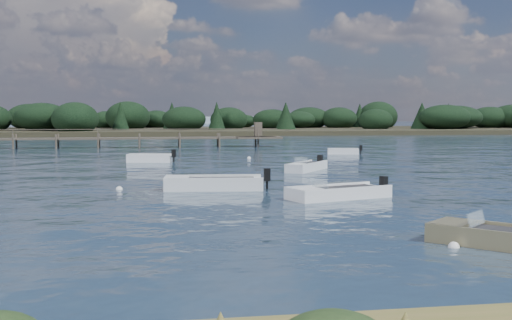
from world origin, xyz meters
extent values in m
plane|color=#162535|center=(0.00, 60.00, 0.00)|extent=(400.00, 400.00, 0.00)
cube|color=#6C6548|center=(1.70, -6.00, 0.09)|extent=(3.97, 4.18, 0.64)
cube|color=#6C6548|center=(0.64, -4.80, 0.47)|extent=(1.72, 1.69, 0.13)
cube|color=#6C6548|center=(1.16, -6.48, 0.47)|extent=(2.88, 3.22, 0.13)
cube|color=silver|center=(1.08, -5.30, 0.69)|extent=(0.93, 0.85, 0.38)
cube|color=silver|center=(0.06, 4.52, 0.09)|extent=(4.78, 3.00, 0.65)
cube|color=silver|center=(-1.56, 3.99, 0.48)|extent=(1.50, 1.77, 0.13)
cube|color=black|center=(0.40, 4.64, 0.40)|extent=(3.32, 2.23, 0.11)
cube|color=silver|center=(0.30, 3.78, 0.48)|extent=(4.29, 1.51, 0.13)
cube|color=silver|center=(-0.19, 5.27, 0.48)|extent=(4.29, 1.51, 0.13)
cube|color=black|center=(2.38, 5.29, 0.59)|extent=(0.35, 0.38, 0.51)
cylinder|color=black|center=(2.38, 5.29, 0.14)|extent=(0.12, 0.12, 0.51)
cube|color=silver|center=(-0.88, 4.21, 0.70)|extent=(0.52, 1.19, 0.39)
cube|color=silver|center=(-4.92, 8.60, 0.11)|extent=(4.82, 2.27, 0.78)
cube|color=silver|center=(-6.68, 8.80, 0.57)|extent=(1.28, 1.71, 0.16)
cube|color=black|center=(-4.55, 8.56, 0.48)|extent=(3.30, 1.76, 0.13)
cube|color=silver|center=(-5.01, 7.79, 0.57)|extent=(4.64, 0.64, 0.16)
cube|color=silver|center=(-4.83, 9.42, 0.57)|extent=(4.64, 0.64, 0.16)
cube|color=black|center=(-2.37, 8.32, 0.70)|extent=(0.35, 0.41, 0.61)
cylinder|color=black|center=(-2.37, 8.32, 0.17)|extent=(0.12, 0.12, 0.61)
cube|color=silver|center=(9.27, 33.48, 0.09)|extent=(2.93, 1.76, 0.64)
cube|color=silver|center=(8.26, 33.74, 0.47)|extent=(0.89, 1.12, 0.13)
cube|color=black|center=(9.48, 33.43, 0.39)|extent=(2.03, 1.32, 0.11)
cube|color=silver|center=(9.14, 33.00, 0.47)|extent=(2.69, 0.80, 0.13)
cube|color=silver|center=(9.39, 33.96, 0.47)|extent=(2.69, 0.80, 0.13)
cube|color=black|center=(10.79, 33.08, 0.58)|extent=(0.33, 0.37, 0.50)
cylinder|color=black|center=(10.79, 33.08, 0.14)|extent=(0.11, 0.11, 0.50)
cube|color=silver|center=(-7.93, 26.74, 0.11)|extent=(3.41, 1.89, 0.75)
cube|color=silver|center=(-9.13, 26.98, 0.55)|extent=(0.98, 1.29, 0.15)
cube|color=black|center=(-7.68, 26.69, 0.46)|extent=(2.35, 1.44, 0.13)
cube|color=silver|center=(-8.05, 26.17, 0.55)|extent=(3.18, 0.75, 0.15)
cube|color=silver|center=(-7.82, 27.31, 0.55)|extent=(3.18, 0.75, 0.15)
cube|color=black|center=(-6.12, 26.38, 0.68)|extent=(0.37, 0.42, 0.59)
cylinder|color=black|center=(-6.12, 26.38, 0.16)|extent=(0.13, 0.13, 0.59)
cube|color=silver|center=(1.96, 17.71, 0.10)|extent=(3.56, 4.31, 0.67)
cube|color=silver|center=(0.98, 16.34, 0.49)|extent=(1.50, 1.50, 0.13)
cube|color=black|center=(2.16, 18.00, 0.41)|extent=(2.54, 3.02, 0.12)
cube|color=silver|center=(2.40, 17.40, 0.49)|extent=(2.67, 3.68, 0.13)
cube|color=silver|center=(1.51, 18.03, 0.49)|extent=(2.67, 3.68, 0.13)
cube|color=black|center=(3.37, 19.69, 0.61)|extent=(0.42, 0.41, 0.53)
cylinder|color=black|center=(3.37, 19.69, 0.14)|extent=(0.13, 0.13, 0.53)
cube|color=silver|center=(1.39, 16.92, 0.72)|extent=(0.80, 0.63, 0.40)
sphere|color=silver|center=(0.17, -5.81, 0.00)|extent=(0.32, 0.32, 0.32)
sphere|color=silver|center=(-9.40, 9.32, 0.00)|extent=(0.32, 0.32, 0.32)
sphere|color=silver|center=(0.07, 29.40, 0.00)|extent=(0.32, 0.32, 0.32)
cube|color=#494035|center=(4.00, 48.00, 1.00)|extent=(5.00, 3.20, 0.18)
cube|color=#494035|center=(4.00, 48.00, 1.90)|extent=(0.80, 0.80, 1.60)
cylinder|color=#494035|center=(-21.73, 47.15, 0.40)|extent=(0.20, 0.20, 2.20)
cylinder|color=#494035|center=(-21.73, 48.85, 0.40)|extent=(0.20, 0.20, 2.20)
cylinder|color=#494035|center=(-17.47, 47.15, 0.40)|extent=(0.20, 0.20, 2.20)
cylinder|color=#494035|center=(-17.47, 48.85, 0.40)|extent=(0.20, 0.20, 2.20)
cylinder|color=#494035|center=(-13.20, 47.15, 0.40)|extent=(0.20, 0.20, 2.20)
cylinder|color=#494035|center=(-13.20, 48.85, 0.40)|extent=(0.20, 0.20, 2.20)
cylinder|color=#494035|center=(-8.93, 47.15, 0.40)|extent=(0.20, 0.20, 2.20)
cylinder|color=#494035|center=(-8.93, 48.85, 0.40)|extent=(0.20, 0.20, 2.20)
cylinder|color=#494035|center=(-4.67, 47.15, 0.40)|extent=(0.20, 0.20, 2.20)
cylinder|color=#494035|center=(-4.67, 48.85, 0.40)|extent=(0.20, 0.20, 2.20)
cylinder|color=#494035|center=(-0.40, 47.15, 0.40)|extent=(0.20, 0.20, 2.20)
cylinder|color=#494035|center=(-0.40, 48.85, 0.40)|extent=(0.20, 0.20, 2.20)
cylinder|color=#494035|center=(3.87, 47.15, 0.40)|extent=(0.20, 0.20, 2.20)
cylinder|color=#494035|center=(3.87, 48.85, 0.40)|extent=(0.20, 0.20, 2.20)
cube|color=black|center=(25.00, 100.00, 0.00)|extent=(190.00, 40.00, 1.60)
ellipsoid|color=black|center=(25.00, 100.00, 2.80)|extent=(180.50, 36.00, 4.40)
camera|label=1|loc=(-7.99, -21.89, 3.63)|focal=45.00mm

